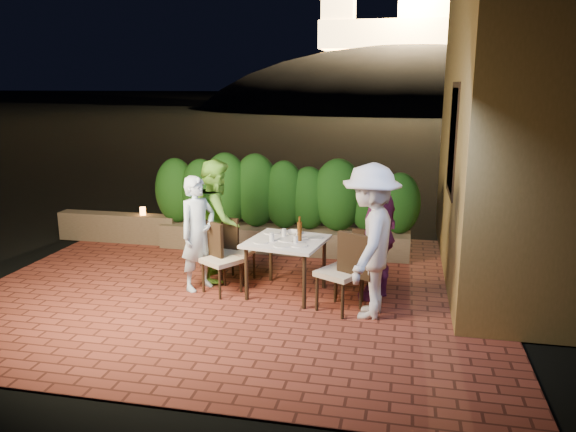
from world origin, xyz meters
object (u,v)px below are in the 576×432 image
(chair_right_front, at_px, (339,271))
(parapet_lamp, at_px, (143,211))
(chair_right_back, at_px, (353,262))
(diner_white, at_px, (370,241))
(diner_green, at_px, (217,220))
(diner_purple, at_px, (379,234))
(beer_bottle, at_px, (300,229))
(chair_left_back, at_px, (237,250))
(diner_blue, at_px, (198,233))
(chair_left_front, at_px, (222,259))
(dining_table, at_px, (286,267))
(bowl, at_px, (293,232))

(chair_right_front, relative_size, parapet_lamp, 7.30)
(chair_right_back, distance_m, diner_white, 0.80)
(diner_green, height_order, parapet_lamp, diner_green)
(parapet_lamp, bearing_deg, diner_purple, -23.34)
(beer_bottle, distance_m, diner_purple, 1.03)
(chair_left_back, relative_size, parapet_lamp, 6.52)
(chair_left_back, height_order, diner_blue, diner_blue)
(beer_bottle, distance_m, diner_blue, 1.39)
(beer_bottle, height_order, diner_purple, diner_purple)
(beer_bottle, relative_size, chair_left_front, 0.34)
(chair_right_front, bearing_deg, diner_white, -161.66)
(chair_right_back, xyz_separation_m, parapet_lamp, (-3.87, 1.79, 0.11))
(dining_table, height_order, beer_bottle, beer_bottle)
(beer_bottle, xyz_separation_m, bowl, (-0.15, 0.31, -0.14))
(chair_left_front, distance_m, chair_right_back, 1.75)
(diner_blue, bearing_deg, chair_left_front, -73.15)
(chair_right_back, relative_size, diner_white, 0.50)
(bowl, distance_m, chair_right_back, 0.92)
(chair_right_back, bearing_deg, parapet_lamp, -15.06)
(chair_left_back, distance_m, diner_green, 0.52)
(chair_right_back, bearing_deg, chair_left_back, 1.83)
(diner_blue, height_order, diner_white, diner_white)
(dining_table, bearing_deg, chair_left_front, -171.68)
(chair_right_front, bearing_deg, diner_blue, 18.35)
(bowl, height_order, diner_purple, diner_purple)
(bowl, height_order, chair_right_back, chair_right_back)
(bowl, bearing_deg, dining_table, -95.06)
(diner_green, bearing_deg, chair_right_back, -113.68)
(diner_white, bearing_deg, diner_green, -105.68)
(beer_bottle, xyz_separation_m, chair_right_back, (0.70, 0.13, -0.45))
(chair_left_front, relative_size, diner_blue, 0.60)
(diner_purple, bearing_deg, chair_right_front, -23.56)
(diner_green, relative_size, parapet_lamp, 12.32)
(beer_bottle, distance_m, chair_right_back, 0.84)
(chair_right_front, height_order, diner_white, diner_white)
(beer_bottle, bearing_deg, diner_purple, 6.08)
(bowl, height_order, chair_left_back, chair_left_back)
(dining_table, relative_size, diner_purple, 0.56)
(beer_bottle, relative_size, chair_right_front, 0.32)
(chair_left_front, bearing_deg, chair_left_back, 114.80)
(diner_blue, bearing_deg, diner_green, 17.18)
(dining_table, xyz_separation_m, bowl, (0.03, 0.31, 0.40))
(chair_right_front, bearing_deg, diner_green, 4.16)
(diner_blue, xyz_separation_m, diner_white, (2.33, -0.43, 0.15))
(dining_table, distance_m, beer_bottle, 0.57)
(chair_right_back, height_order, diner_white, diner_white)
(chair_right_back, relative_size, parapet_lamp, 6.57)
(diner_blue, relative_size, parapet_lamp, 11.19)
(beer_bottle, height_order, diner_blue, diner_blue)
(diner_purple, bearing_deg, chair_left_back, -80.38)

